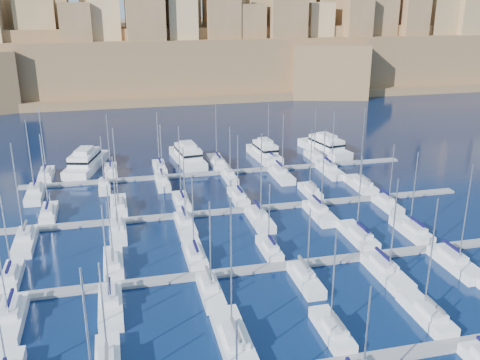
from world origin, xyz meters
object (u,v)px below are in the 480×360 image
object	(u,v)px
motor_yacht_b	(188,156)
sailboat_4	(427,313)
motor_yacht_d	(325,146)
motor_yacht_a	(86,162)
sailboat_2	(233,338)
motor_yacht_c	(264,152)

from	to	relation	value
motor_yacht_b	sailboat_4	bearing A→B (deg)	-75.16
motor_yacht_b	motor_yacht_d	distance (m)	34.09
motor_yacht_a	sailboat_4	bearing A→B (deg)	-59.57
motor_yacht_b	motor_yacht_a	bearing A→B (deg)	178.68
motor_yacht_b	motor_yacht_d	size ratio (longest dim) A/B	0.97
sailboat_2	motor_yacht_b	bearing A→B (deg)	85.78
motor_yacht_a	motor_yacht_b	size ratio (longest dim) A/B	1.08
motor_yacht_b	motor_yacht_c	world-z (taller)	same
sailboat_2	motor_yacht_c	distance (m)	71.90
motor_yacht_a	motor_yacht_d	world-z (taller)	same
motor_yacht_a	motor_yacht_d	size ratio (longest dim) A/B	1.05
sailboat_4	motor_yacht_c	world-z (taller)	sailboat_4
sailboat_2	motor_yacht_c	bearing A→B (deg)	71.11
sailboat_4	motor_yacht_a	size ratio (longest dim) A/B	0.84
motor_yacht_c	motor_yacht_d	bearing A→B (deg)	4.96
motor_yacht_a	motor_yacht_c	xyz separation A→B (m)	(41.05, -1.74, -0.00)
motor_yacht_a	motor_yacht_d	bearing A→B (deg)	-0.36
sailboat_2	motor_yacht_b	size ratio (longest dim) A/B	1.02
motor_yacht_a	motor_yacht_b	world-z (taller)	same
sailboat_2	motor_yacht_b	xyz separation A→B (m)	(5.11, 69.23, 0.94)
sailboat_2	motor_yacht_a	xyz separation A→B (m)	(-17.77, 69.76, 0.94)
sailboat_4	motor_yacht_a	xyz separation A→B (m)	(-41.43, 70.52, 0.97)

